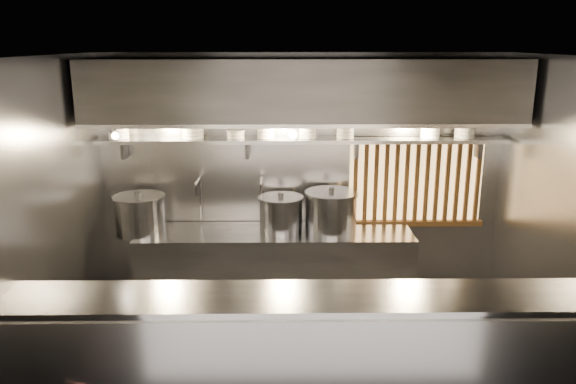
{
  "coord_description": "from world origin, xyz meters",
  "views": [
    {
      "loc": [
        -0.23,
        -4.69,
        2.92
      ],
      "look_at": [
        -0.16,
        0.55,
        1.5
      ],
      "focal_mm": 35.0,
      "sensor_mm": 36.0,
      "label": 1
    }
  ],
  "objects_px": {
    "heat_lamp": "(112,130)",
    "stock_pot_right": "(281,213)",
    "pendant_bulb": "(293,134)",
    "stock_pot_mid": "(331,211)",
    "stock_pot_left": "(140,214)"
  },
  "relations": [
    {
      "from": "heat_lamp",
      "to": "stock_pot_right",
      "type": "distance_m",
      "value": 1.96
    },
    {
      "from": "heat_lamp",
      "to": "stock_pot_mid",
      "type": "distance_m",
      "value": 2.42
    },
    {
      "from": "pendant_bulb",
      "to": "stock_pot_right",
      "type": "height_order",
      "value": "pendant_bulb"
    },
    {
      "from": "heat_lamp",
      "to": "stock_pot_left",
      "type": "relative_size",
      "value": 0.62
    },
    {
      "from": "stock_pot_left",
      "to": "heat_lamp",
      "type": "bearing_deg",
      "value": -121.06
    },
    {
      "from": "heat_lamp",
      "to": "stock_pot_left",
      "type": "distance_m",
      "value": 1.0
    },
    {
      "from": "stock_pot_left",
      "to": "stock_pot_mid",
      "type": "xyz_separation_m",
      "value": [
        2.06,
        0.05,
        0.01
      ]
    },
    {
      "from": "pendant_bulb",
      "to": "stock_pot_left",
      "type": "xyz_separation_m",
      "value": [
        -1.65,
        -0.1,
        -0.85
      ]
    },
    {
      "from": "heat_lamp",
      "to": "stock_pot_left",
      "type": "xyz_separation_m",
      "value": [
        0.15,
        0.25,
        -0.95
      ]
    },
    {
      "from": "stock_pot_right",
      "to": "pendant_bulb",
      "type": "bearing_deg",
      "value": 8.89
    },
    {
      "from": "pendant_bulb",
      "to": "stock_pot_right",
      "type": "xyz_separation_m",
      "value": [
        -0.13,
        -0.02,
        -0.87
      ]
    },
    {
      "from": "heat_lamp",
      "to": "stock_pot_mid",
      "type": "relative_size",
      "value": 0.57
    },
    {
      "from": "stock_pot_left",
      "to": "stock_pot_right",
      "type": "height_order",
      "value": "stock_pot_left"
    },
    {
      "from": "heat_lamp",
      "to": "pendant_bulb",
      "type": "relative_size",
      "value": 1.87
    },
    {
      "from": "pendant_bulb",
      "to": "stock_pot_mid",
      "type": "relative_size",
      "value": 0.31
    }
  ]
}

